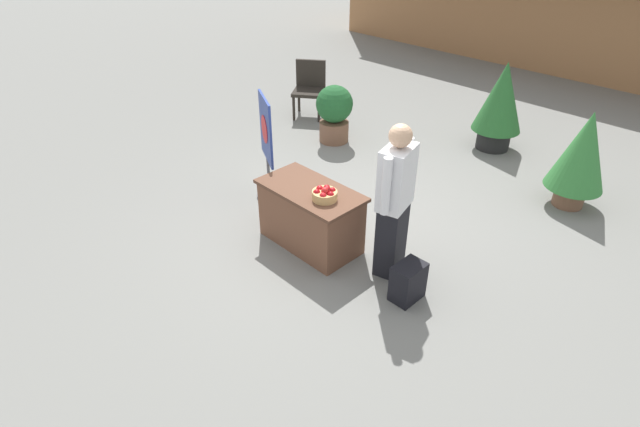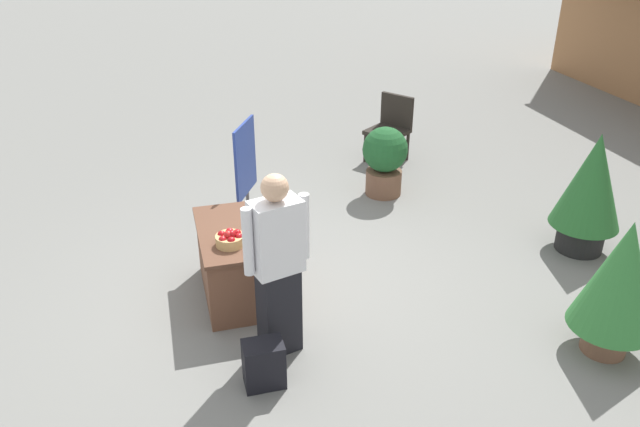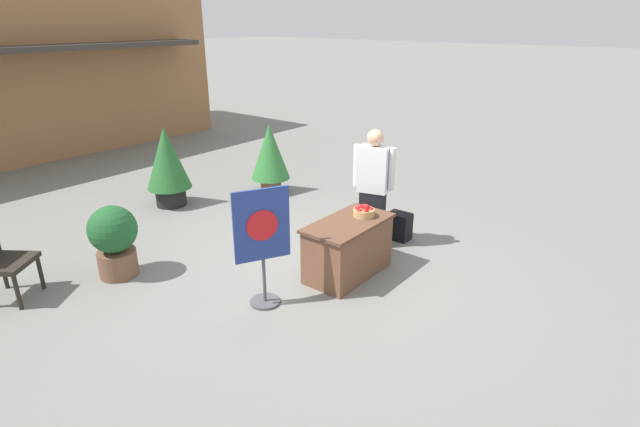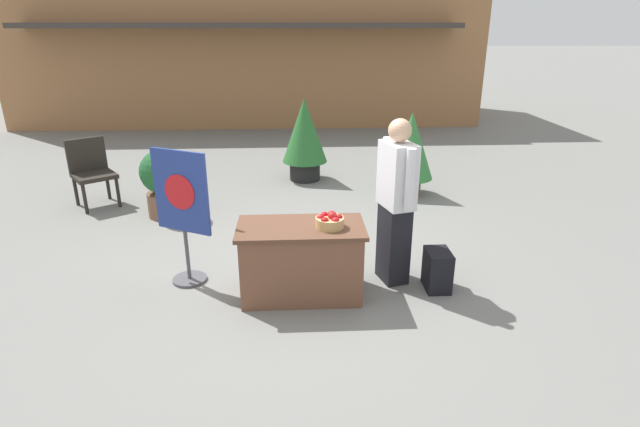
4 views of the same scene
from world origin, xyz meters
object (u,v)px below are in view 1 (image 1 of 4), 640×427
object	(u,v)px
potted_plant_far_right	(582,154)
potted_plant_near_left	(334,111)
apple_basket	(325,194)
patio_chair	(309,86)
display_table	(311,216)
backpack	(408,282)
person_visitor	(394,202)
poster_board	(267,144)
potted_plant_near_right	(501,102)

from	to	relation	value
potted_plant_far_right	potted_plant_near_left	distance (m)	3.75
apple_basket	patio_chair	bearing A→B (deg)	138.94
display_table	backpack	size ratio (longest dim) A/B	2.96
backpack	potted_plant_near_left	xyz separation A→B (m)	(-3.29, 2.29, 0.32)
person_visitor	patio_chair	bearing A→B (deg)	-48.07
patio_chair	potted_plant_near_left	distance (m)	1.30
person_visitor	potted_plant_near_left	distance (m)	3.55
person_visitor	patio_chair	size ratio (longest dim) A/B	1.73
poster_board	potted_plant_near_left	distance (m)	2.12
backpack	poster_board	distance (m)	2.68
backpack	potted_plant_near_right	bearing A→B (deg)	107.69
potted_plant_near_right	apple_basket	bearing A→B (deg)	-87.98
person_visitor	display_table	bearing A→B (deg)	0.00
potted_plant_near_left	backpack	bearing A→B (deg)	-34.79
potted_plant_near_left	patio_chair	bearing A→B (deg)	155.19
display_table	potted_plant_near_left	world-z (taller)	potted_plant_near_left
person_visitor	poster_board	bearing A→B (deg)	-17.32
display_table	backpack	world-z (taller)	display_table
backpack	patio_chair	size ratio (longest dim) A/B	0.42
person_visitor	poster_board	distance (m)	2.17
apple_basket	potted_plant_far_right	bearing A→B (deg)	64.51
display_table	apple_basket	world-z (taller)	apple_basket
patio_chair	poster_board	bearing A→B (deg)	0.56
poster_board	potted_plant_near_left	bearing A→B (deg)	-132.95
patio_chair	potted_plant_far_right	bearing A→B (deg)	56.53
potted_plant_near_right	potted_plant_far_right	bearing A→B (deg)	-29.02
potted_plant_far_right	person_visitor	bearing A→B (deg)	-105.79
apple_basket	display_table	bearing A→B (deg)	170.52
display_table	poster_board	world-z (taller)	poster_board
poster_board	potted_plant_far_right	world-z (taller)	poster_board
patio_chair	potted_plant_near_right	size ratio (longest dim) A/B	0.70
person_visitor	potted_plant_near_right	size ratio (longest dim) A/B	1.22
apple_basket	patio_chair	world-z (taller)	patio_chair
potted_plant_near_left	display_table	bearing A→B (deg)	-50.87
potted_plant_near_right	poster_board	bearing A→B (deg)	-109.99
display_table	potted_plant_far_right	size ratio (longest dim) A/B	0.94
potted_plant_far_right	poster_board	bearing A→B (deg)	-137.21
display_table	person_visitor	bearing A→B (deg)	15.29
display_table	person_visitor	distance (m)	1.13
poster_board	potted_plant_near_right	bearing A→B (deg)	-172.37
person_visitor	potted_plant_far_right	size ratio (longest dim) A/B	1.31
patio_chair	potted_plant_near_left	xyz separation A→B (m)	(1.18, -0.55, -0.04)
apple_basket	person_visitor	world-z (taller)	person_visitor
apple_basket	potted_plant_near_right	bearing A→B (deg)	92.02
poster_board	patio_chair	xyz separation A→B (m)	(-1.88, 2.53, -0.24)
backpack	poster_board	size ratio (longest dim) A/B	0.29
potted_plant_near_right	backpack	bearing A→B (deg)	-72.31
display_table	potted_plant_far_right	distance (m)	3.58
potted_plant_far_right	patio_chair	bearing A→B (deg)	-177.43
display_table	apple_basket	bearing A→B (deg)	-9.48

